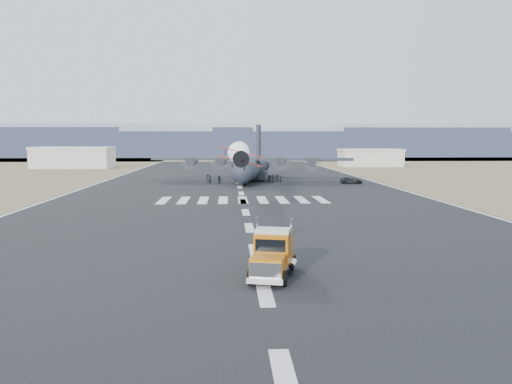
{
  "coord_description": "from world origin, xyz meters",
  "views": [
    {
      "loc": [
        -2.16,
        -32.05,
        9.29
      ],
      "look_at": [
        0.58,
        21.65,
        4.0
      ],
      "focal_mm": 38.0,
      "sensor_mm": 36.0,
      "label": 1
    }
  ],
  "objects": [
    {
      "name": "crew_b",
      "position": [
        8.22,
        83.67,
        0.83
      ],
      "size": [
        0.95,
        0.8,
        1.67
      ],
      "primitive_type": "imported",
      "rotation": [
        0.0,
        0.0,
        3.59
      ],
      "color": "black",
      "rests_on": "ground"
    },
    {
      "name": "transport_aircraft",
      "position": [
        3.19,
        88.16,
        3.28
      ],
      "size": [
        43.97,
        36.04,
        12.71
      ],
      "rotation": [
        0.0,
        0.0,
        -0.17
      ],
      "color": "#212932",
      "rests_on": "ground"
    },
    {
      "name": "crew_e",
      "position": [
        6.75,
        84.98,
        0.78
      ],
      "size": [
        0.77,
        0.49,
        1.56
      ],
      "primitive_type": "imported",
      "rotation": [
        0.0,
        0.0,
        0.03
      ],
      "color": "black",
      "rests_on": "ground"
    },
    {
      "name": "ridge_seg_f",
      "position": [
        130.0,
        260.0,
        8.5
      ],
      "size": [
        150.0,
        50.0,
        17.0
      ],
      "primitive_type": "cube",
      "color": "#858FA9",
      "rests_on": "ground"
    },
    {
      "name": "crew_d",
      "position": [
        7.42,
        84.03,
        0.82
      ],
      "size": [
        0.62,
        1.03,
        1.65
      ],
      "primitive_type": "imported",
      "rotation": [
        0.0,
        0.0,
        1.71
      ],
      "color": "black",
      "rests_on": "ground"
    },
    {
      "name": "runway_markings",
      "position": [
        0.0,
        60.0,
        0.01
      ],
      "size": [
        60.0,
        260.0,
        0.01
      ],
      "primitive_type": null,
      "color": "silver",
      "rests_on": "ground"
    },
    {
      "name": "smoke_trail",
      "position": [
        -0.62,
        52.67,
        7.1
      ],
      "size": [
        3.58,
        21.96,
        3.58
      ],
      "rotation": [
        0.0,
        0.0,
        -0.0
      ],
      "color": "white"
    },
    {
      "name": "ridge_seg_e",
      "position": [
        65.0,
        260.0,
        7.5
      ],
      "size": [
        150.0,
        50.0,
        15.0
      ],
      "primitive_type": "cube",
      "color": "#858FA9",
      "rests_on": "ground"
    },
    {
      "name": "support_vehicle",
      "position": [
        23.44,
        79.4,
        0.65
      ],
      "size": [
        4.93,
        2.8,
        1.3
      ],
      "primitive_type": "imported",
      "rotation": [
        0.0,
        0.0,
        1.43
      ],
      "color": "black",
      "rests_on": "ground"
    },
    {
      "name": "crew_f",
      "position": [
        -4.07,
        80.18,
        0.85
      ],
      "size": [
        1.24,
        1.61,
        1.69
      ],
      "primitive_type": "imported",
      "rotation": [
        0.0,
        0.0,
        2.11
      ],
      "color": "black",
      "rests_on": "ground"
    },
    {
      "name": "crew_a",
      "position": [
        4.05,
        81.95,
        0.8
      ],
      "size": [
        0.61,
        0.68,
        1.61
      ],
      "primitive_type": "imported",
      "rotation": [
        0.0,
        0.0,
        1.34
      ],
      "color": "black",
      "rests_on": "ground"
    },
    {
      "name": "hangar_left",
      "position": [
        -52.0,
        145.0,
        3.41
      ],
      "size": [
        24.5,
        14.5,
        6.7
      ],
      "color": "beige",
      "rests_on": "ground"
    },
    {
      "name": "aerobatic_biplane",
      "position": [
        -0.66,
        34.25,
        6.96
      ],
      "size": [
        5.55,
        5.07,
        2.83
      ],
      "rotation": [
        0.0,
        0.25,
        -0.0
      ],
      "color": "red"
    },
    {
      "name": "ground",
      "position": [
        0.0,
        0.0,
        0.0
      ],
      "size": [
        500.0,
        500.0,
        0.0
      ],
      "primitive_type": "plane",
      "color": "black",
      "rests_on": "ground"
    },
    {
      "name": "hangar_right",
      "position": [
        46.0,
        150.0,
        3.01
      ],
      "size": [
        20.5,
        12.5,
        5.9
      ],
      "color": "beige",
      "rests_on": "ground"
    },
    {
      "name": "semi_truck",
      "position": [
        0.82,
        3.83,
        1.62
      ],
      "size": [
        3.8,
        7.49,
        3.29
      ],
      "rotation": [
        0.0,
        0.0,
        -0.24
      ],
      "color": "black",
      "rests_on": "ground"
    },
    {
      "name": "ridge_seg_d",
      "position": [
        0.0,
        260.0,
        6.5
      ],
      "size": [
        150.0,
        50.0,
        13.0
      ],
      "primitive_type": "cube",
      "color": "#858FA9",
      "rests_on": "ground"
    },
    {
      "name": "scrub_far",
      "position": [
        0.0,
        230.0,
        0.0
      ],
      "size": [
        500.0,
        80.0,
        0.0
      ],
      "primitive_type": "cube",
      "color": "olive",
      "rests_on": "ground"
    },
    {
      "name": "crew_h",
      "position": [
        -5.92,
        79.99,
        0.87
      ],
      "size": [
        0.98,
        0.93,
        1.73
      ],
      "primitive_type": "imported",
      "rotation": [
        0.0,
        0.0,
        0.66
      ],
      "color": "black",
      "rests_on": "ground"
    },
    {
      "name": "crew_c",
      "position": [
        -6.55,
        82.38,
        0.93
      ],
      "size": [
        0.8,
        1.3,
        1.87
      ],
      "primitive_type": "imported",
      "rotation": [
        0.0,
        0.0,
        1.78
      ],
      "color": "black",
      "rests_on": "ground"
    },
    {
      "name": "ridge_seg_c",
      "position": [
        -65.0,
        260.0,
        8.5
      ],
      "size": [
        150.0,
        50.0,
        17.0
      ],
      "primitive_type": "cube",
      "color": "#858FA9",
      "rests_on": "ground"
    },
    {
      "name": "crew_g",
      "position": [
        8.74,
        80.81,
        0.82
      ],
      "size": [
        0.74,
        0.77,
        1.63
      ],
      "primitive_type": "imported",
      "rotation": [
        0.0,
        0.0,
        0.98
      ],
      "color": "black",
      "rests_on": "ground"
    }
  ]
}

